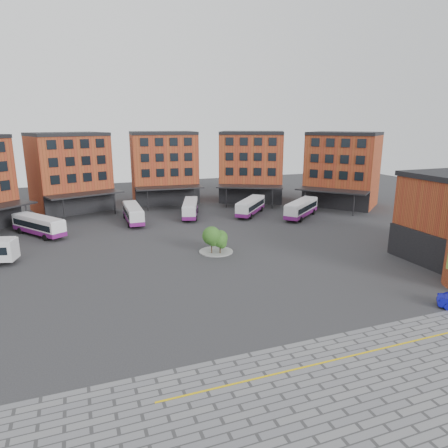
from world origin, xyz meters
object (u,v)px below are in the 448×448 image
object	(u,v)px
tree_island	(216,239)
bus_f	(301,208)
bus_b	(39,225)
bus_d	(190,208)
bus_e	(251,206)
bus_c	(133,213)

from	to	relation	value
tree_island	bus_f	xyz separation A→B (m)	(20.72, 13.60, -0.22)
bus_f	bus_b	bearing A→B (deg)	-133.78
tree_island	bus_d	xyz separation A→B (m)	(2.43, 20.95, -0.30)
bus_d	bus_f	xyz separation A→B (m)	(18.29, -7.35, 0.09)
bus_e	bus_f	xyz separation A→B (m)	(7.52, -5.14, 0.06)
bus_c	bus_e	size ratio (longest dim) A/B	1.11
bus_c	bus_e	bearing A→B (deg)	-3.32
bus_b	bus_c	size ratio (longest dim) A/B	0.95
bus_c	bus_f	bearing A→B (deg)	-12.39
bus_d	bus_f	distance (m)	19.71
bus_d	bus_f	size ratio (longest dim) A/B	1.05
tree_island	bus_e	bearing A→B (deg)	54.85
bus_c	bus_f	distance (m)	29.20
bus_b	bus_d	distance (m)	24.77
bus_d	tree_island	bearing A→B (deg)	-78.22
bus_c	bus_f	xyz separation A→B (m)	(28.44, -6.62, 0.06)
bus_c	bus_e	world-z (taller)	bus_e
bus_b	bus_e	distance (m)	35.26
bus_c	bus_d	bearing A→B (deg)	4.84
bus_c	bus_d	distance (m)	10.18
bus_d	bus_e	world-z (taller)	bus_e
bus_b	bus_c	bearing A→B (deg)	-22.16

